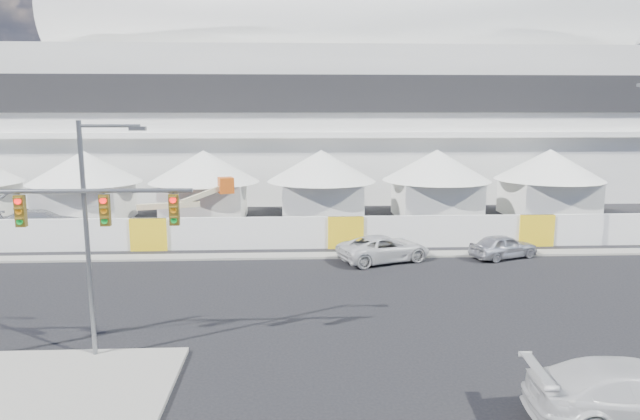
{
  "coord_description": "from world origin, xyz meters",
  "views": [
    {
      "loc": [
        2.74,
        -19.81,
        8.52
      ],
      "look_at": [
        4.2,
        10.0,
        3.21
      ],
      "focal_mm": 32.0,
      "sensor_mm": 36.0,
      "label": 1
    }
  ],
  "objects_px": {
    "pickup_curb": "(384,248)",
    "pickup_near": "(640,396)",
    "lot_car_c": "(41,222)",
    "sedan_silver": "(503,246)",
    "boom_lift": "(161,223)",
    "streetlight_median": "(92,224)",
    "traffic_mast": "(6,253)"
  },
  "relations": [
    {
      "from": "pickup_curb",
      "to": "pickup_near",
      "type": "relative_size",
      "value": 0.88
    },
    {
      "from": "pickup_curb",
      "to": "lot_car_c",
      "type": "height_order",
      "value": "lot_car_c"
    },
    {
      "from": "sedan_silver",
      "to": "lot_car_c",
      "type": "relative_size",
      "value": 0.72
    },
    {
      "from": "pickup_curb",
      "to": "pickup_near",
      "type": "distance_m",
      "value": 17.8
    },
    {
      "from": "sedan_silver",
      "to": "boom_lift",
      "type": "relative_size",
      "value": 0.52
    },
    {
      "from": "pickup_curb",
      "to": "streetlight_median",
      "type": "height_order",
      "value": "streetlight_median"
    },
    {
      "from": "pickup_near",
      "to": "traffic_mast",
      "type": "relative_size",
      "value": 0.71
    },
    {
      "from": "traffic_mast",
      "to": "pickup_curb",
      "type": "bearing_deg",
      "value": 40.02
    },
    {
      "from": "pickup_near",
      "to": "streetlight_median",
      "type": "distance_m",
      "value": 17.24
    },
    {
      "from": "pickup_near",
      "to": "boom_lift",
      "type": "bearing_deg",
      "value": 41.81
    },
    {
      "from": "pickup_curb",
      "to": "pickup_near",
      "type": "bearing_deg",
      "value": 173.05
    },
    {
      "from": "sedan_silver",
      "to": "streetlight_median",
      "type": "distance_m",
      "value": 22.98
    },
    {
      "from": "sedan_silver",
      "to": "pickup_curb",
      "type": "distance_m",
      "value": 7.01
    },
    {
      "from": "sedan_silver",
      "to": "pickup_near",
      "type": "bearing_deg",
      "value": 150.01
    },
    {
      "from": "sedan_silver",
      "to": "lot_car_c",
      "type": "bearing_deg",
      "value": 53.81
    },
    {
      "from": "lot_car_c",
      "to": "sedan_silver",
      "type": "bearing_deg",
      "value": -117.78
    },
    {
      "from": "lot_car_c",
      "to": "traffic_mast",
      "type": "xyz_separation_m",
      "value": [
        7.86,
        -20.71,
        2.99
      ]
    },
    {
      "from": "sedan_silver",
      "to": "traffic_mast",
      "type": "height_order",
      "value": "traffic_mast"
    },
    {
      "from": "sedan_silver",
      "to": "pickup_near",
      "type": "distance_m",
      "value": 17.87
    },
    {
      "from": "lot_car_c",
      "to": "traffic_mast",
      "type": "bearing_deg",
      "value": -171.75
    },
    {
      "from": "lot_car_c",
      "to": "boom_lift",
      "type": "xyz_separation_m",
      "value": [
        8.61,
        -1.98,
        0.22
      ]
    },
    {
      "from": "lot_car_c",
      "to": "pickup_curb",
      "type": "bearing_deg",
      "value": -122.96
    },
    {
      "from": "boom_lift",
      "to": "traffic_mast",
      "type": "bearing_deg",
      "value": -109.88
    },
    {
      "from": "sedan_silver",
      "to": "boom_lift",
      "type": "distance_m",
      "value": 21.79
    },
    {
      "from": "lot_car_c",
      "to": "pickup_near",
      "type": "bearing_deg",
      "value": -146.41
    },
    {
      "from": "traffic_mast",
      "to": "pickup_near",
      "type": "bearing_deg",
      "value": -14.8
    },
    {
      "from": "lot_car_c",
      "to": "streetlight_median",
      "type": "bearing_deg",
      "value": -165.06
    },
    {
      "from": "pickup_curb",
      "to": "boom_lift",
      "type": "relative_size",
      "value": 0.67
    },
    {
      "from": "sedan_silver",
      "to": "lot_car_c",
      "type": "xyz_separation_m",
      "value": [
        -29.53,
        8.05,
        0.13
      ]
    },
    {
      "from": "pickup_near",
      "to": "sedan_silver",
      "type": "bearing_deg",
      "value": -4.6
    },
    {
      "from": "streetlight_median",
      "to": "traffic_mast",
      "type": "bearing_deg",
      "value": -177.73
    },
    {
      "from": "traffic_mast",
      "to": "boom_lift",
      "type": "relative_size",
      "value": 1.08
    }
  ]
}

